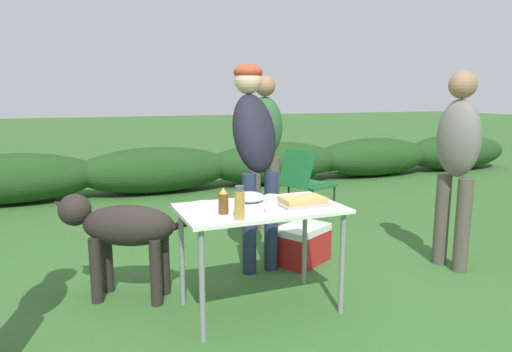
# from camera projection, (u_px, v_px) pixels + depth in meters

# --- Properties ---
(ground_plane) EXTENTS (60.00, 60.00, 0.00)m
(ground_plane) POSITION_uv_depth(u_px,v_px,m) (260.00, 308.00, 3.23)
(ground_plane) COLOR #336028
(shrub_hedge) EXTENTS (14.40, 0.90, 0.70)m
(shrub_hedge) POSITION_uv_depth(u_px,v_px,m) (156.00, 170.00, 7.00)
(shrub_hedge) COLOR #1E4219
(shrub_hedge) RESTS_ON ground
(folding_table) EXTENTS (1.10, 0.64, 0.74)m
(folding_table) POSITION_uv_depth(u_px,v_px,m) (260.00, 218.00, 3.11)
(folding_table) COLOR silver
(folding_table) RESTS_ON ground
(food_tray) EXTENTS (0.34, 0.24, 0.06)m
(food_tray) POSITION_uv_depth(u_px,v_px,m) (302.00, 201.00, 3.14)
(food_tray) COLOR #9E9EA3
(food_tray) RESTS_ON folding_table
(plate_stack) EXTENTS (0.22, 0.22, 0.02)m
(plate_stack) POSITION_uv_depth(u_px,v_px,m) (205.00, 205.00, 3.08)
(plate_stack) COLOR white
(plate_stack) RESTS_ON folding_table
(mixing_bowl) EXTENTS (0.20, 0.20, 0.07)m
(mixing_bowl) POSITION_uv_depth(u_px,v_px,m) (250.00, 197.00, 3.23)
(mixing_bowl) COLOR silver
(mixing_bowl) RESTS_ON folding_table
(paper_cup_stack) EXTENTS (0.08, 0.08, 0.12)m
(paper_cup_stack) POSITION_uv_depth(u_px,v_px,m) (272.00, 204.00, 2.92)
(paper_cup_stack) COLOR white
(paper_cup_stack) RESTS_ON folding_table
(beer_bottle) EXTENTS (0.06, 0.06, 0.17)m
(beer_bottle) POSITION_uv_depth(u_px,v_px,m) (223.00, 201.00, 2.90)
(beer_bottle) COLOR brown
(beer_bottle) RESTS_ON folding_table
(spice_jar) EXTENTS (0.06, 0.06, 0.21)m
(spice_jar) POSITION_uv_depth(u_px,v_px,m) (240.00, 203.00, 2.76)
(spice_jar) COLOR #B2893D
(spice_jar) RESTS_ON folding_table
(mustard_bottle) EXTENTS (0.07, 0.07, 0.16)m
(mustard_bottle) POSITION_uv_depth(u_px,v_px,m) (240.00, 202.00, 2.90)
(mustard_bottle) COLOR yellow
(mustard_bottle) RESTS_ON folding_table
(standing_person_in_navy_coat) EXTENTS (0.38, 0.51, 1.75)m
(standing_person_in_navy_coat) POSITION_uv_depth(u_px,v_px,m) (254.00, 141.00, 3.83)
(standing_person_in_navy_coat) COLOR #232D4C
(standing_person_in_navy_coat) RESTS_ON ground
(standing_person_with_beanie) EXTENTS (0.44, 0.36, 1.70)m
(standing_person_with_beanie) POSITION_uv_depth(u_px,v_px,m) (265.00, 138.00, 4.99)
(standing_person_with_beanie) COLOR #4C473D
(standing_person_with_beanie) RESTS_ON ground
(standing_person_in_dark_puffer) EXTENTS (0.32, 0.42, 1.68)m
(standing_person_in_dark_puffer) POSITION_uv_depth(u_px,v_px,m) (457.00, 153.00, 3.83)
(standing_person_in_dark_puffer) COLOR #4C473D
(standing_person_in_dark_puffer) RESTS_ON ground
(dog) EXTENTS (0.99, 0.61, 0.78)m
(dog) POSITION_uv_depth(u_px,v_px,m) (120.00, 229.00, 3.31)
(dog) COLOR #28231E
(dog) RESTS_ON ground
(camp_chair_green_behind_table) EXTENTS (0.71, 0.64, 0.83)m
(camp_chair_green_behind_table) POSITION_uv_depth(u_px,v_px,m) (306.00, 179.00, 5.57)
(camp_chair_green_behind_table) COLOR #19602D
(camp_chair_green_behind_table) RESTS_ON ground
(cooler_box) EXTENTS (0.57, 0.51, 0.34)m
(cooler_box) POSITION_uv_depth(u_px,v_px,m) (302.00, 244.00, 4.08)
(cooler_box) COLOR #B21E1E
(cooler_box) RESTS_ON ground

